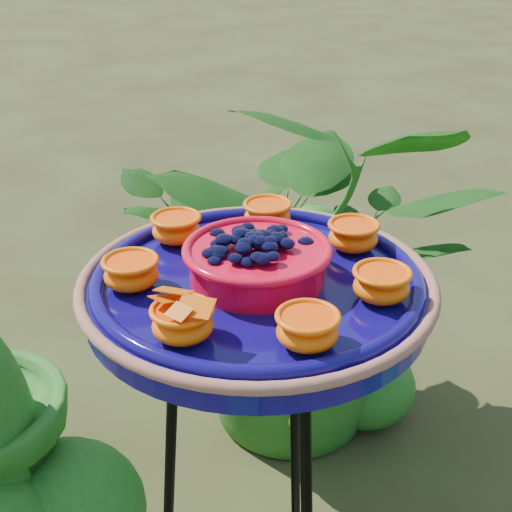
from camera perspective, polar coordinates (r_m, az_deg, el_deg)
tripod_stand at (r=1.11m, az=0.07°, el=-18.85°), size 0.40×0.40×0.84m
feeder_dish at (r=0.88m, az=0.08°, el=-2.01°), size 0.56×0.56×0.10m
shrub_back_left at (r=1.80m, az=4.48°, el=-0.50°), size 1.13×1.10×0.96m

